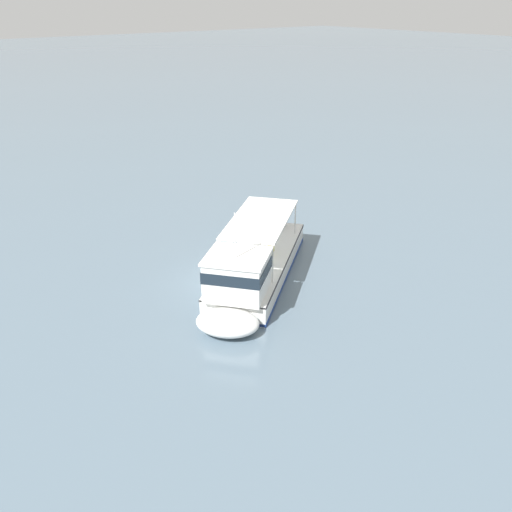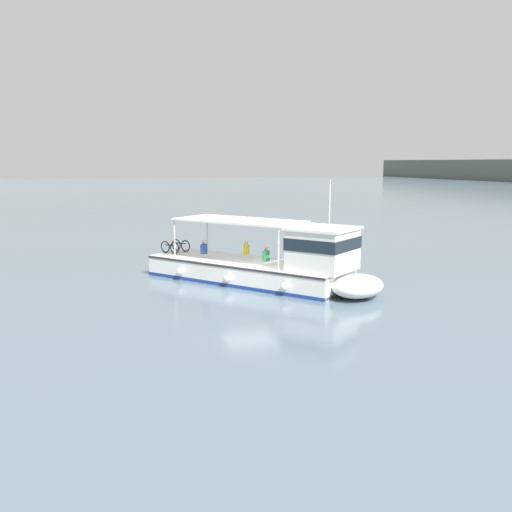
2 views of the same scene
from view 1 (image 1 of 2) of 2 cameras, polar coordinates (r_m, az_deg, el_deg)
The scene contains 2 objects.
ground_plane at distance 31.27m, azimuth -2.88°, elevation -2.53°, with size 400.00×400.00×0.00m, color slate.
ferry_main at distance 30.13m, azimuth -0.45°, elevation -1.44°, with size 11.85×10.37×5.32m.
Camera 1 is at (15.86, 22.94, 14.15)m, focal length 40.54 mm.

